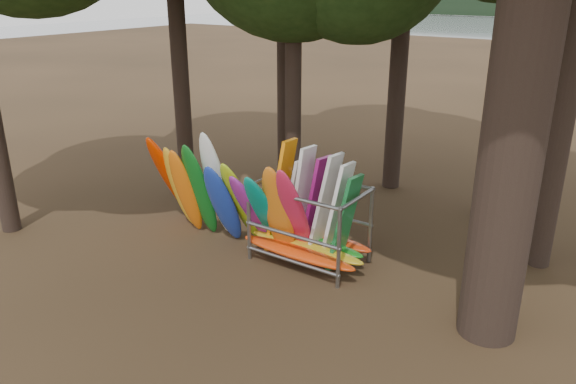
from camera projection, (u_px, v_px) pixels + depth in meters
The scene contains 3 objects.
ground at pixel (263, 269), 13.18m from camera, with size 120.00×120.00×0.00m, color #47331E.
kayak_row at pixel (226, 199), 14.02m from camera, with size 4.95×1.90×3.09m.
storage_rack at pixel (310, 226), 13.29m from camera, with size 3.11×1.57×2.89m.
Camera 1 is at (7.13, -9.30, 6.32)m, focal length 35.00 mm.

